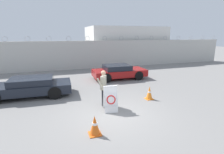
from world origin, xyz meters
name	(u,v)px	position (x,y,z in m)	size (l,w,h in m)	color
ground_plane	(114,113)	(0.00, 0.00, 0.00)	(90.00, 90.00, 0.00)	gray
perimeter_wall	(79,55)	(0.00, 11.15, 1.45)	(36.00, 0.30, 3.34)	beige
building_block	(125,44)	(6.56, 14.70, 2.22)	(9.58, 5.69, 4.43)	silver
barricade_sign	(110,98)	(-0.05, 0.37, 0.59)	(0.71, 0.79, 1.19)	white
security_guard	(103,86)	(-0.19, 1.06, 1.01)	(0.59, 0.61, 1.80)	black
traffic_cone_near	(149,93)	(2.44, 1.11, 0.36)	(0.40, 0.40, 0.73)	orange
traffic_cone_mid	(95,125)	(-1.20, -1.40, 0.36)	(0.44, 0.44, 0.72)	orange
parked_car_front_coupe	(29,87)	(-3.91, 3.65, 0.59)	(4.84, 2.05, 1.11)	black
parked_car_rear_sedan	(119,72)	(2.45, 5.96, 0.59)	(4.23, 2.00, 1.14)	black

